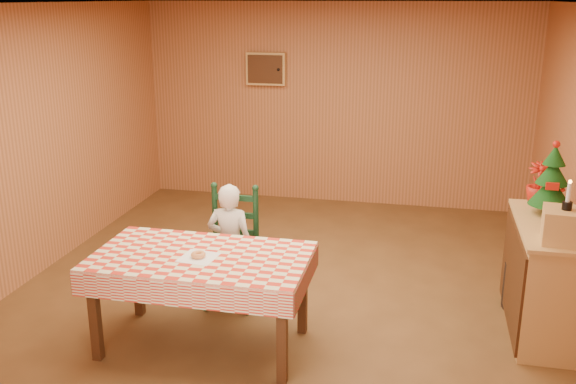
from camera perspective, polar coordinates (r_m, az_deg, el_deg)
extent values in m
plane|color=brown|center=(5.99, -0.42, -9.27)|extent=(6.00, 6.00, 0.00)
cube|color=#B26D40|center=(8.44, 4.15, 7.73)|extent=(5.00, 0.10, 2.60)
cube|color=#B26D40|center=(6.56, -22.32, 3.81)|extent=(0.10, 6.00, 2.60)
cube|color=#BF8547|center=(5.38, -0.48, 16.43)|extent=(5.00, 6.00, 0.10)
cube|color=tan|center=(8.49, -1.97, 10.89)|extent=(0.52, 0.08, 0.42)
cube|color=#452512|center=(8.45, -2.05, 10.86)|extent=(0.46, 0.02, 0.36)
sphere|color=black|center=(8.39, -0.87, 10.82)|extent=(0.04, 0.04, 0.04)
cube|color=#452512|center=(4.96, -7.74, -6.10)|extent=(1.60, 0.90, 0.06)
cube|color=#452512|center=(5.10, -16.78, -10.69)|extent=(0.07, 0.07, 0.69)
cube|color=#452512|center=(4.62, -0.52, -12.97)|extent=(0.07, 0.07, 0.69)
cube|color=#452512|center=(5.69, -13.19, -7.42)|extent=(0.07, 0.07, 0.69)
cube|color=#452512|center=(5.26, 1.31, -9.03)|extent=(0.07, 0.07, 0.69)
cube|color=red|center=(4.95, -7.76, -5.68)|extent=(1.64, 0.94, 0.02)
cube|color=red|center=(4.59, -9.73, -9.01)|extent=(1.64, 0.02, 0.18)
cube|color=red|center=(5.39, -6.01, -4.79)|extent=(1.64, 0.02, 0.18)
cube|color=#345D2A|center=(5.31, -16.10, -5.76)|extent=(0.02, 0.94, 0.18)
cube|color=#345D2A|center=(4.78, 1.65, -7.65)|extent=(0.02, 0.94, 0.18)
cube|color=black|center=(5.71, -5.12, -5.99)|extent=(0.44, 0.40, 0.04)
cylinder|color=black|center=(5.71, -7.42, -8.54)|extent=(0.04, 0.04, 0.41)
cylinder|color=black|center=(5.60, -3.71, -8.95)|extent=(0.04, 0.04, 0.41)
cylinder|color=black|center=(6.00, -6.32, -7.19)|extent=(0.04, 0.04, 0.41)
cylinder|color=black|center=(5.90, -2.79, -7.55)|extent=(0.04, 0.04, 0.41)
cylinder|color=black|center=(5.80, -6.49, -2.27)|extent=(0.05, 0.05, 0.60)
sphere|color=black|center=(5.71, -6.59, 0.58)|extent=(0.06, 0.06, 0.06)
cylinder|color=black|center=(5.69, -2.87, -2.55)|extent=(0.05, 0.05, 0.60)
sphere|color=black|center=(5.60, -2.91, 0.34)|extent=(0.06, 0.06, 0.06)
cube|color=black|center=(5.78, -4.67, -3.53)|extent=(0.38, 0.03, 0.05)
cube|color=black|center=(5.73, -4.71, -2.03)|extent=(0.38, 0.03, 0.05)
cube|color=black|center=(5.68, -4.75, -0.51)|extent=(0.38, 0.03, 0.05)
imported|color=silver|center=(5.66, -5.16, -4.76)|extent=(0.41, 0.27, 1.12)
cube|color=white|center=(4.90, -7.96, -5.77)|extent=(0.29, 0.29, 0.00)
torus|color=#DA8C4E|center=(4.89, -7.97, -5.54)|extent=(0.13, 0.13, 0.04)
cube|color=tan|center=(5.66, 21.94, -7.22)|extent=(0.50, 1.20, 0.90)
cube|color=tan|center=(5.50, 22.47, -2.78)|extent=(0.54, 1.24, 0.03)
cube|color=#452512|center=(5.62, 19.31, -7.11)|extent=(0.02, 1.20, 0.80)
cube|color=tan|center=(5.08, 23.35, -2.79)|extent=(0.33, 0.33, 0.25)
cylinder|color=#452512|center=(5.71, 22.13, -1.43)|extent=(0.04, 0.04, 0.08)
cone|color=#0D3A11|center=(5.67, 22.31, 0.10)|extent=(0.34, 0.34, 0.24)
cone|color=#0D3A11|center=(5.63, 22.49, 1.66)|extent=(0.26, 0.26, 0.20)
cone|color=#0D3A11|center=(5.59, 22.65, 3.04)|extent=(0.18, 0.18, 0.16)
sphere|color=#B31B10|center=(5.57, 22.76, 3.94)|extent=(0.06, 0.06, 0.06)
cube|color=#B31B10|center=(5.50, 22.44, 0.47)|extent=(0.10, 0.02, 0.06)
sphere|color=#B31B10|center=(5.62, 23.24, 0.17)|extent=(0.04, 0.04, 0.04)
sphere|color=#B31B10|center=(5.68, 21.65, 1.26)|extent=(0.04, 0.04, 0.04)
sphere|color=#B31B10|center=(5.71, 22.79, 2.25)|extent=(0.04, 0.04, 0.04)
imported|color=#B31B10|center=(5.95, 21.37, 0.77)|extent=(0.24, 0.24, 0.36)
cylinder|color=black|center=(5.03, 23.56, -1.13)|extent=(0.07, 0.07, 0.06)
cylinder|color=white|center=(5.01, 23.69, -0.04)|extent=(0.03, 0.03, 0.14)
sphere|color=orange|center=(4.98, 23.80, 0.86)|extent=(0.02, 0.02, 0.02)
cylinder|color=black|center=(6.08, 20.51, -7.89)|extent=(0.53, 0.53, 0.41)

